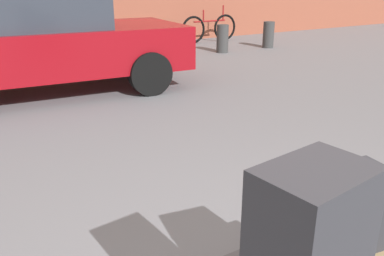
# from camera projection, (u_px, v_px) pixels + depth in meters

# --- Properties ---
(suitcase_tan_stacked_top) EXTENTS (0.54, 0.50, 0.25)m
(suitcase_tan_stacked_top) POSITION_uv_depth(u_px,v_px,m) (347.00, 256.00, 1.77)
(suitcase_tan_stacked_top) COLOR #9E7F56
(suitcase_tan_stacked_top) RESTS_ON luggage_cart
(duffel_bag_charcoal_topmost_pile) EXTENTS (0.40, 0.35, 0.27)m
(duffel_bag_charcoal_topmost_pile) POSITION_uv_depth(u_px,v_px,m) (355.00, 205.00, 1.68)
(duffel_bag_charcoal_topmost_pile) COLOR #2D2D33
(duffel_bag_charcoal_topmost_pile) RESTS_ON suitcase_tan_stacked_top
(parked_car) EXTENTS (4.42, 2.17, 1.42)m
(parked_car) POSITION_uv_depth(u_px,v_px,m) (33.00, 42.00, 5.83)
(parked_car) COLOR maroon
(parked_car) RESTS_ON ground_plane
(bicycle_leaning) EXTENTS (1.76, 0.10, 0.96)m
(bicycle_leaning) POSITION_uv_depth(u_px,v_px,m) (210.00, 28.00, 10.92)
(bicycle_leaning) COLOR black
(bicycle_leaning) RESTS_ON ground_plane
(bollard_kerb_near) EXTENTS (0.28, 0.28, 0.64)m
(bollard_kerb_near) POSITION_uv_depth(u_px,v_px,m) (163.00, 44.00, 8.61)
(bollard_kerb_near) COLOR #383838
(bollard_kerb_near) RESTS_ON ground_plane
(bollard_kerb_mid) EXTENTS (0.28, 0.28, 0.64)m
(bollard_kerb_mid) POSITION_uv_depth(u_px,v_px,m) (222.00, 39.00, 9.36)
(bollard_kerb_mid) COLOR #383838
(bollard_kerb_mid) RESTS_ON ground_plane
(bollard_kerb_far) EXTENTS (0.28, 0.28, 0.64)m
(bollard_kerb_far) POSITION_uv_depth(u_px,v_px,m) (268.00, 35.00, 10.03)
(bollard_kerb_far) COLOR #383838
(bollard_kerb_far) RESTS_ON ground_plane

